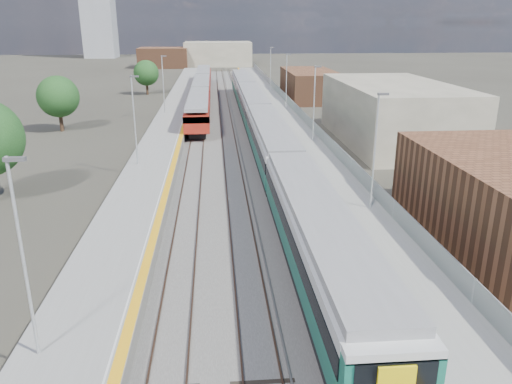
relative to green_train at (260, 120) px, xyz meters
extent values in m
plane|color=#47443A|center=(-1.50, 3.61, -2.40)|extent=(320.00, 320.00, 0.00)
cube|color=#565451|center=(-3.75, 6.11, -2.37)|extent=(10.50, 155.00, 0.06)
cube|color=#4C3323|center=(-0.72, 8.61, -2.29)|extent=(0.07, 160.00, 0.14)
cube|color=#4C3323|center=(0.72, 8.61, -2.29)|extent=(0.07, 160.00, 0.14)
cube|color=#4C3323|center=(-4.22, 8.61, -2.29)|extent=(0.07, 160.00, 0.14)
cube|color=#4C3323|center=(-2.78, 8.61, -2.29)|extent=(0.07, 160.00, 0.14)
cube|color=#4C3323|center=(-7.72, 8.61, -2.29)|extent=(0.07, 160.00, 0.14)
cube|color=#4C3323|center=(-6.28, 8.61, -2.29)|extent=(0.07, 160.00, 0.14)
cube|color=gray|center=(-1.05, 8.61, -2.30)|extent=(0.08, 160.00, 0.10)
cube|color=gray|center=(-2.45, 8.61, -2.30)|extent=(0.08, 160.00, 0.10)
cube|color=slate|center=(3.75, 6.11, -1.90)|extent=(4.70, 155.00, 1.00)
cube|color=gray|center=(3.75, 6.11, -1.39)|extent=(4.70, 155.00, 0.03)
cube|color=#F2A915|center=(1.65, 6.11, -1.37)|extent=(0.40, 155.00, 0.01)
cube|color=gray|center=(5.95, 6.11, -0.80)|extent=(0.06, 155.00, 1.20)
cylinder|color=#9EA0A3|center=(5.10, -24.39, 2.37)|extent=(0.12, 0.12, 7.50)
cube|color=#4C4C4F|center=(5.35, -24.39, 6.02)|extent=(0.70, 0.18, 0.14)
cylinder|color=#9EA0A3|center=(5.10, -4.39, 2.37)|extent=(0.12, 0.12, 7.50)
cube|color=#4C4C4F|center=(5.35, -4.39, 6.02)|extent=(0.70, 0.18, 0.14)
cylinder|color=#9EA0A3|center=(5.10, 15.61, 2.37)|extent=(0.12, 0.12, 7.50)
cube|color=#4C4C4F|center=(5.35, 15.61, 6.02)|extent=(0.70, 0.18, 0.14)
cylinder|color=#9EA0A3|center=(5.10, 35.61, 2.37)|extent=(0.12, 0.12, 7.50)
cube|color=#4C4C4F|center=(5.35, 35.61, 6.02)|extent=(0.70, 0.18, 0.14)
cube|color=slate|center=(-10.55, 6.11, -1.90)|extent=(4.30, 155.00, 1.00)
cube|color=gray|center=(-10.55, 6.11, -1.39)|extent=(4.30, 155.00, 0.03)
cube|color=#F2A915|center=(-8.65, 6.11, -1.37)|extent=(0.45, 155.00, 0.01)
cube|color=silver|center=(-9.00, 6.11, -1.37)|extent=(0.08, 155.00, 0.01)
cylinder|color=#9EA0A3|center=(-11.70, -38.39, 2.37)|extent=(0.12, 0.12, 7.50)
cube|color=#4C4C4F|center=(-11.45, -38.39, 6.02)|extent=(0.70, 0.18, 0.14)
cylinder|color=#9EA0A3|center=(-11.70, -12.39, 2.37)|extent=(0.12, 0.12, 7.50)
cube|color=#4C4C4F|center=(-11.45, -12.39, 6.02)|extent=(0.70, 0.18, 0.14)
cylinder|color=#9EA0A3|center=(-11.70, 13.61, 2.37)|extent=(0.12, 0.12, 7.50)
cube|color=#4C4C4F|center=(-11.45, 13.61, 6.02)|extent=(0.70, 0.18, 0.14)
cube|color=gray|center=(14.50, -1.39, 0.80)|extent=(11.00, 22.00, 6.40)
cube|color=brown|center=(11.50, 31.61, 0.00)|extent=(8.00, 18.00, 4.80)
cube|color=gray|center=(-3.50, 103.61, 1.10)|extent=(20.00, 14.00, 7.00)
cube|color=brown|center=(-19.50, 98.61, 0.40)|extent=(14.00, 12.00, 5.60)
cube|color=gray|center=(-46.50, 143.61, 17.60)|extent=(11.00, 11.00, 40.00)
cube|color=black|center=(0.00, -31.94, -1.45)|extent=(2.92, 20.95, 0.49)
cube|color=#10553D|center=(0.00, -31.94, -0.59)|extent=(3.03, 20.95, 1.22)
cube|color=black|center=(0.00, -31.94, 0.37)|extent=(3.09, 20.95, 0.84)
cube|color=silver|center=(0.00, -31.94, 1.04)|extent=(3.03, 20.95, 0.52)
cube|color=gray|center=(0.00, -31.94, 1.49)|extent=(2.69, 20.95, 0.43)
cube|color=black|center=(0.00, -10.49, -1.45)|extent=(2.92, 20.95, 0.49)
cube|color=#10553D|center=(0.00, -10.49, -0.59)|extent=(3.03, 20.95, 1.22)
cube|color=black|center=(0.00, -10.49, 0.37)|extent=(3.09, 20.95, 0.84)
cube|color=silver|center=(0.00, -10.49, 1.04)|extent=(3.03, 20.95, 0.52)
cube|color=gray|center=(0.00, -10.49, 1.49)|extent=(2.69, 20.95, 0.43)
cube|color=black|center=(0.00, 10.96, -1.45)|extent=(2.92, 20.95, 0.49)
cube|color=#10553D|center=(0.00, 10.96, -0.59)|extent=(3.03, 20.95, 1.22)
cube|color=black|center=(0.00, 10.96, 0.37)|extent=(3.09, 20.95, 0.84)
cube|color=silver|center=(0.00, 10.96, 1.04)|extent=(3.03, 20.95, 0.52)
cube|color=gray|center=(0.00, 10.96, 1.49)|extent=(2.69, 20.95, 0.43)
cube|color=black|center=(0.00, 32.40, -1.45)|extent=(2.92, 20.95, 0.49)
cube|color=#10553D|center=(0.00, 32.40, -0.59)|extent=(3.03, 20.95, 1.22)
cube|color=black|center=(0.00, 32.40, 0.37)|extent=(3.09, 20.95, 0.84)
cube|color=silver|center=(0.00, 32.40, 1.04)|extent=(3.03, 20.95, 0.52)
cube|color=gray|center=(0.00, 32.40, 1.49)|extent=(2.69, 20.95, 0.43)
cube|color=black|center=(0.00, -43.01, 0.56)|extent=(2.47, 0.06, 0.86)
cube|color=black|center=(-7.00, 8.85, -1.92)|extent=(1.93, 16.40, 0.67)
cube|color=maroon|center=(-7.00, 8.85, -0.32)|extent=(2.84, 19.29, 2.03)
cube|color=black|center=(-7.00, 8.85, 0.19)|extent=(2.90, 19.29, 0.71)
cube|color=gray|center=(-7.00, 8.85, 1.21)|extent=(2.54, 19.29, 0.41)
cube|color=black|center=(-7.00, 28.64, -1.92)|extent=(1.93, 16.40, 0.67)
cube|color=maroon|center=(-7.00, 28.64, -0.32)|extent=(2.84, 19.29, 2.03)
cube|color=black|center=(-7.00, 28.64, 0.19)|extent=(2.90, 19.29, 0.71)
cube|color=gray|center=(-7.00, 28.64, 1.21)|extent=(2.54, 19.29, 0.41)
cube|color=black|center=(-7.00, 48.44, -1.92)|extent=(1.93, 16.40, 0.67)
cube|color=maroon|center=(-7.00, 48.44, -0.32)|extent=(2.84, 19.29, 2.03)
cube|color=black|center=(-7.00, 48.44, 0.19)|extent=(2.90, 19.29, 0.71)
cube|color=gray|center=(-7.00, 48.44, 1.21)|extent=(2.54, 19.29, 0.41)
cylinder|color=#382619|center=(-23.57, 7.20, -1.23)|extent=(0.44, 0.44, 2.33)
sphere|color=#193E18|center=(-23.57, 7.20, 1.81)|extent=(4.92, 4.92, 4.92)
cylinder|color=#382619|center=(-17.19, 39.46, -1.32)|extent=(0.44, 0.44, 2.16)
sphere|color=#193E18|center=(-17.19, 39.46, 1.49)|extent=(4.55, 4.55, 4.55)
cylinder|color=#382619|center=(22.26, 10.93, -1.45)|extent=(0.44, 0.44, 1.90)
sphere|color=#193E18|center=(22.26, 10.93, 1.04)|extent=(4.02, 4.02, 4.02)
camera|label=1|loc=(-4.99, -54.49, 10.19)|focal=35.00mm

